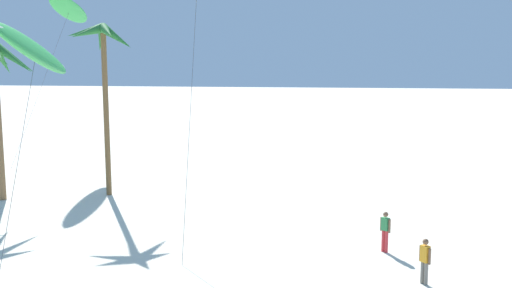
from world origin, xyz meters
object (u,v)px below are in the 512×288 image
at_px(flying_kite_1, 36,52).
at_px(palm_tree_4, 103,50).
at_px(flying_kite_4, 69,10).
at_px(person_far_watcher, 425,259).
at_px(person_near_right, 385,230).

bearing_deg(flying_kite_1, palm_tree_4, 100.06).
relative_size(flying_kite_1, flying_kite_4, 0.76).
height_order(palm_tree_4, person_far_watcher, palm_tree_4).
height_order(flying_kite_1, person_far_watcher, flying_kite_1).
distance_m(flying_kite_1, person_near_right, 15.04).
relative_size(palm_tree_4, person_near_right, 5.78).
height_order(palm_tree_4, flying_kite_1, palm_tree_4).
height_order(palm_tree_4, person_near_right, palm_tree_4).
distance_m(flying_kite_1, person_far_watcher, 15.62).
distance_m(palm_tree_4, flying_kite_1, 11.70).
height_order(person_near_right, person_far_watcher, person_near_right).
bearing_deg(person_near_right, palm_tree_4, 151.26).
bearing_deg(flying_kite_1, person_near_right, 14.73).
bearing_deg(flying_kite_4, person_far_watcher, -43.80).
bearing_deg(person_far_watcher, palm_tree_4, 144.28).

